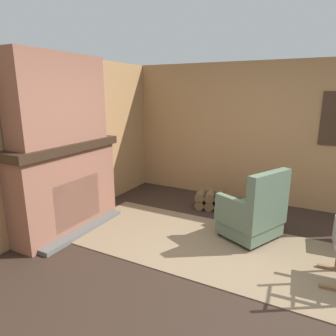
# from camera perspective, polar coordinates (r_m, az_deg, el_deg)

# --- Properties ---
(ground_plane) EXTENTS (14.00, 14.00, 0.00)m
(ground_plane) POSITION_cam_1_polar(r_m,az_deg,el_deg) (3.59, 8.60, -18.23)
(ground_plane) COLOR #2D2119
(wood_panel_wall_left) EXTENTS (0.06, 5.38, 2.42)m
(wood_panel_wall_left) POSITION_cam_1_polar(r_m,az_deg,el_deg) (4.48, -21.50, 4.21)
(wood_panel_wall_left) COLOR #9E7247
(wood_panel_wall_left) RESTS_ON ground
(wood_panel_wall_back) EXTENTS (5.38, 0.09, 2.42)m
(wood_panel_wall_back) POSITION_cam_1_polar(r_m,az_deg,el_deg) (5.42, 17.96, 6.23)
(wood_panel_wall_back) COLOR #9E7247
(wood_panel_wall_back) RESTS_ON ground
(fireplace_hearth) EXTENTS (0.62, 1.72, 1.25)m
(fireplace_hearth) POSITION_cam_1_polar(r_m,az_deg,el_deg) (4.43, -18.68, -3.48)
(fireplace_hearth) COLOR brown
(fireplace_hearth) RESTS_ON ground
(chimney_breast) EXTENTS (0.36, 1.42, 1.15)m
(chimney_breast) POSITION_cam_1_polar(r_m,az_deg,el_deg) (4.24, -20.13, 12.20)
(chimney_breast) COLOR brown
(chimney_breast) RESTS_ON fireplace_hearth
(area_rug) EXTENTS (3.77, 1.57, 0.01)m
(area_rug) POSITION_cam_1_polar(r_m,az_deg,el_deg) (4.00, 8.15, -14.44)
(area_rug) COLOR #7A664C
(area_rug) RESTS_ON ground
(armchair) EXTENTS (0.88, 0.92, 0.97)m
(armchair) POSITION_cam_1_polar(r_m,az_deg,el_deg) (4.14, 15.91, -8.43)
(armchair) COLOR #516651
(armchair) RESTS_ON ground
(firewood_stack) EXTENTS (0.55, 0.46, 0.30)m
(firewood_stack) POSITION_cam_1_polar(r_m,az_deg,el_deg) (5.12, 8.02, -6.03)
(firewood_stack) COLOR brown
(firewood_stack) RESTS_ON ground
(oil_lamp_vase) EXTENTS (0.12, 0.12, 0.25)m
(oil_lamp_vase) POSITION_cam_1_polar(r_m,az_deg,el_deg) (4.14, -22.72, 5.16)
(oil_lamp_vase) COLOR #47708E
(oil_lamp_vase) RESTS_ON fireplace_hearth
(storage_case) EXTENTS (0.17, 0.22, 0.12)m
(storage_case) POSITION_cam_1_polar(r_m,az_deg,el_deg) (4.61, -16.06, 6.20)
(storage_case) COLOR black
(storage_case) RESTS_ON fireplace_hearth
(decorative_plate_on_mantel) EXTENTS (0.07, 0.25, 0.25)m
(decorative_plate_on_mantel) POSITION_cam_1_polar(r_m,az_deg,el_deg) (4.30, -20.48, 6.12)
(decorative_plate_on_mantel) COLOR gold
(decorative_plate_on_mantel) RESTS_ON fireplace_hearth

